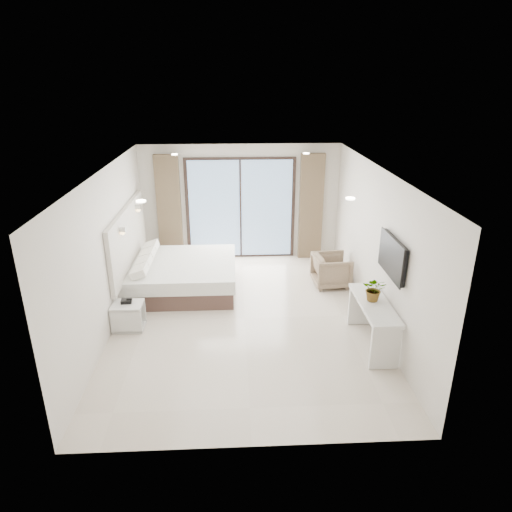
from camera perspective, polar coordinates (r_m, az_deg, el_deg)
The scene contains 8 objects.
ground at distance 8.38m, azimuth -1.42°, elevation -7.78°, with size 6.20×6.20×0.00m, color beige.
room_shell at distance 8.56m, azimuth -3.02°, elevation 4.36°, with size 4.62×6.22×2.72m.
bed at distance 9.47m, azimuth -9.21°, elevation -2.37°, with size 2.13×2.03×0.73m.
nightstand at distance 8.26m, azimuth -15.65°, elevation -7.25°, with size 0.53×0.43×0.47m.
phone at distance 8.18m, azimuth -15.89°, elevation -5.44°, with size 0.18×0.14×0.06m, color black.
console_desk at distance 7.59m, azimuth 14.47°, elevation -7.10°, with size 0.46×1.48×0.77m.
plant at distance 7.49m, azimuth 14.56°, elevation -4.33°, with size 0.36×0.40×0.31m, color #33662D.
armchair at distance 9.63m, azimuth 9.41°, elevation -1.60°, with size 0.72×0.67×0.74m, color #897159.
Camera 1 is at (-0.17, -7.31, 4.11)m, focal length 32.00 mm.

